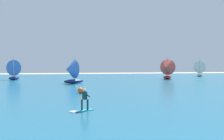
{
  "coord_description": "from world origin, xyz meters",
  "views": [
    {
      "loc": [
        -4.92,
        -2.87,
        3.56
      ],
      "look_at": [
        -1.05,
        18.34,
        3.13
      ],
      "focal_mm": 40.86,
      "sensor_mm": 36.0,
      "label": 1
    }
  ],
  "objects_px": {
    "kitesurfer": "(83,103)",
    "sailboat_mid_right": "(167,69)",
    "sailboat_near_shore": "(199,68)",
    "sailboat_mid_left": "(15,70)",
    "sailboat_outermost": "(71,71)",
    "marker_buoy": "(80,90)"
  },
  "relations": [
    {
      "from": "kitesurfer",
      "to": "sailboat_mid_right",
      "type": "relative_size",
      "value": 0.36
    },
    {
      "from": "sailboat_near_shore",
      "to": "sailboat_mid_left",
      "type": "bearing_deg",
      "value": -170.53
    },
    {
      "from": "sailboat_near_shore",
      "to": "sailboat_outermost",
      "type": "bearing_deg",
      "value": -149.16
    },
    {
      "from": "kitesurfer",
      "to": "sailboat_near_shore",
      "type": "relative_size",
      "value": 0.38
    },
    {
      "from": "sailboat_outermost",
      "to": "sailboat_mid_left",
      "type": "bearing_deg",
      "value": 130.56
    },
    {
      "from": "sailboat_mid_right",
      "to": "sailboat_outermost",
      "type": "height_order",
      "value": "sailboat_mid_right"
    },
    {
      "from": "sailboat_near_shore",
      "to": "sailboat_mid_left",
      "type": "height_order",
      "value": "same"
    },
    {
      "from": "kitesurfer",
      "to": "sailboat_near_shore",
      "type": "bearing_deg",
      "value": 53.4
    },
    {
      "from": "kitesurfer",
      "to": "sailboat_outermost",
      "type": "relative_size",
      "value": 0.4
    },
    {
      "from": "sailboat_near_shore",
      "to": "marker_buoy",
      "type": "height_order",
      "value": "sailboat_near_shore"
    },
    {
      "from": "sailboat_near_shore",
      "to": "marker_buoy",
      "type": "relative_size",
      "value": 7.25
    },
    {
      "from": "sailboat_near_shore",
      "to": "sailboat_mid_left",
      "type": "distance_m",
      "value": 52.15
    },
    {
      "from": "kitesurfer",
      "to": "sailboat_outermost",
      "type": "xyz_separation_m",
      "value": [
        -0.26,
        28.81,
        1.64
      ]
    },
    {
      "from": "sailboat_mid_right",
      "to": "sailboat_near_shore",
      "type": "bearing_deg",
      "value": 39.37
    },
    {
      "from": "kitesurfer",
      "to": "sailboat_mid_left",
      "type": "distance_m",
      "value": 45.34
    },
    {
      "from": "sailboat_near_shore",
      "to": "kitesurfer",
      "type": "bearing_deg",
      "value": -126.6
    },
    {
      "from": "sailboat_mid_right",
      "to": "sailboat_outermost",
      "type": "bearing_deg",
      "value": -156.05
    },
    {
      "from": "kitesurfer",
      "to": "sailboat_outermost",
      "type": "height_order",
      "value": "sailboat_outermost"
    },
    {
      "from": "marker_buoy",
      "to": "sailboat_near_shore",
      "type": "bearing_deg",
      "value": 46.47
    },
    {
      "from": "sailboat_mid_left",
      "to": "marker_buoy",
      "type": "relative_size",
      "value": 7.25
    },
    {
      "from": "sailboat_mid_right",
      "to": "sailboat_mid_left",
      "type": "relative_size",
      "value": 1.05
    },
    {
      "from": "sailboat_mid_right",
      "to": "marker_buoy",
      "type": "bearing_deg",
      "value": -129.4
    }
  ]
}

